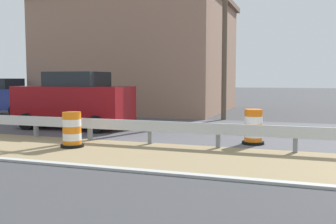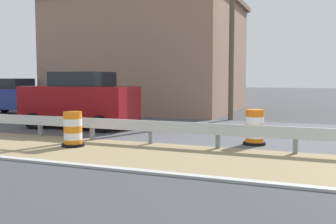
{
  "view_description": "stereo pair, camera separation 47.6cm",
  "coord_description": "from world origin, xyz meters",
  "px_view_note": "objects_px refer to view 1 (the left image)",
  "views": [
    {
      "loc": [
        -8.54,
        3.8,
        1.95
      ],
      "look_at": [
        1.83,
        7.39,
        1.0
      ],
      "focal_mm": 40.83,
      "sensor_mm": 36.0,
      "label": 1
    },
    {
      "loc": [
        -8.37,
        3.36,
        1.95
      ],
      "look_at": [
        1.83,
        7.39,
        1.0
      ],
      "focal_mm": 40.83,
      "sensor_mm": 36.0,
      "label": 2
    }
  ],
  "objects_px": {
    "traffic_barrel_close": "(72,131)",
    "car_trailing_far_lane": "(74,100)",
    "car_distant_a": "(2,97)",
    "utility_pole_near": "(225,20)",
    "traffic_barrel_nearest": "(253,128)"
  },
  "relations": [
    {
      "from": "car_distant_a",
      "to": "utility_pole_near",
      "type": "height_order",
      "value": "utility_pole_near"
    },
    {
      "from": "traffic_barrel_close",
      "to": "utility_pole_near",
      "type": "xyz_separation_m",
      "value": [
        8.8,
        -2.7,
        4.26
      ]
    },
    {
      "from": "traffic_barrel_nearest",
      "to": "car_trailing_far_lane",
      "type": "distance_m",
      "value": 7.24
    },
    {
      "from": "car_trailing_far_lane",
      "to": "traffic_barrel_nearest",
      "type": "bearing_deg",
      "value": 168.0
    },
    {
      "from": "traffic_barrel_nearest",
      "to": "car_trailing_far_lane",
      "type": "bearing_deg",
      "value": 78.94
    },
    {
      "from": "traffic_barrel_close",
      "to": "car_trailing_far_lane",
      "type": "height_order",
      "value": "car_trailing_far_lane"
    },
    {
      "from": "car_distant_a",
      "to": "utility_pole_near",
      "type": "distance_m",
      "value": 12.51
    },
    {
      "from": "traffic_barrel_close",
      "to": "car_trailing_far_lane",
      "type": "distance_m",
      "value": 4.28
    },
    {
      "from": "traffic_barrel_close",
      "to": "utility_pole_near",
      "type": "height_order",
      "value": "utility_pole_near"
    },
    {
      "from": "traffic_barrel_nearest",
      "to": "utility_pole_near",
      "type": "height_order",
      "value": "utility_pole_near"
    },
    {
      "from": "traffic_barrel_close",
      "to": "car_distant_a",
      "type": "distance_m",
      "value": 11.71
    },
    {
      "from": "traffic_barrel_nearest",
      "to": "traffic_barrel_close",
      "type": "distance_m",
      "value": 5.33
    },
    {
      "from": "traffic_barrel_nearest",
      "to": "car_distant_a",
      "type": "height_order",
      "value": "car_distant_a"
    },
    {
      "from": "traffic_barrel_close",
      "to": "car_trailing_far_lane",
      "type": "xyz_separation_m",
      "value": [
        3.59,
        2.23,
        0.66
      ]
    },
    {
      "from": "traffic_barrel_close",
      "to": "car_distant_a",
      "type": "xyz_separation_m",
      "value": [
        7.29,
        9.15,
        0.54
      ]
    }
  ]
}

